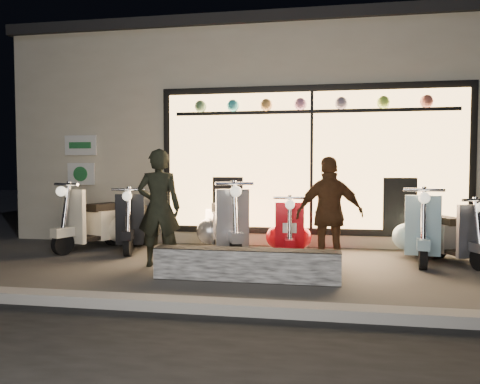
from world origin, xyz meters
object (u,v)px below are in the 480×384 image
object	(u,v)px
graffiti_barrier	(246,265)
scooter_red	(289,232)
scooter_silver	(225,225)
woman	(330,214)
man	(159,208)

from	to	relation	value
graffiti_barrier	scooter_red	distance (m)	1.79
scooter_silver	woman	distance (m)	2.10
graffiti_barrier	man	distance (m)	1.64
scooter_red	woman	xyz separation A→B (m)	(0.63, -1.07, 0.40)
graffiti_barrier	woman	bearing A→B (deg)	32.54
man	woman	xyz separation A→B (m)	(2.41, 0.04, -0.06)
man	scooter_silver	bearing A→B (deg)	-130.20
graffiti_barrier	scooter_silver	bearing A→B (deg)	109.63
graffiti_barrier	scooter_red	bearing A→B (deg)	76.43
graffiti_barrier	man	size ratio (longest dim) A/B	1.39
scooter_red	woman	distance (m)	1.30
graffiti_barrier	scooter_silver	distance (m)	1.99
scooter_silver	woman	world-z (taller)	woman
graffiti_barrier	scooter_silver	size ratio (longest dim) A/B	1.48
graffiti_barrier	scooter_red	size ratio (longest dim) A/B	1.75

